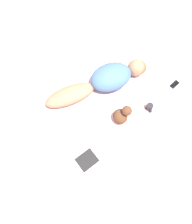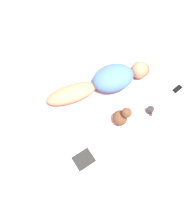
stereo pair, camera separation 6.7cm
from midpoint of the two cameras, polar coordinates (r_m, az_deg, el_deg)
The scene contains 7 objects.
ground_plane at distance 3.03m, azimuth 3.71°, elevation -2.51°, with size 12.00×12.00×0.00m, color #B7A88E.
bed at distance 2.78m, azimuth 4.05°, elevation -0.30°, with size 1.97×2.01×0.56m.
person at distance 2.55m, azimuth 3.63°, elevation 8.19°, with size 0.46×1.29×0.23m.
open_magazine at distance 2.31m, azimuth -4.09°, elevation -9.75°, with size 0.59×0.46×0.01m.
coffee_mug at distance 2.51m, azimuth 14.70°, elevation 0.41°, with size 0.11×0.07×0.08m.
cell_phone at distance 2.78m, azimuth 21.09°, elevation 5.60°, with size 0.14×0.17×0.01m.
plush_toy at distance 2.35m, azimuth 7.48°, elevation -1.23°, with size 0.17×0.19×0.23m.
Camera 2 is at (1.11, -0.39, 2.79)m, focal length 35.00 mm.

